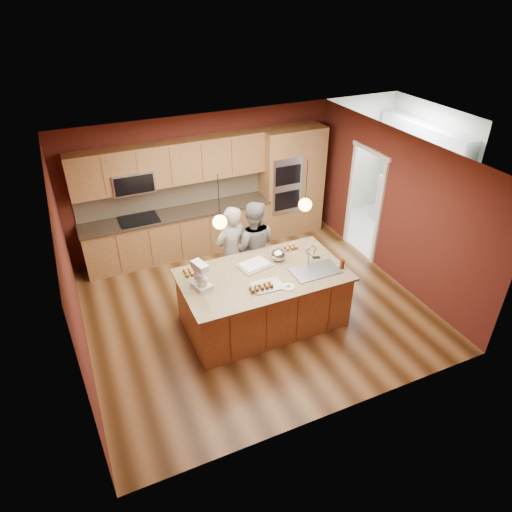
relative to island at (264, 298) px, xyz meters
name	(u,v)px	position (x,y,z in m)	size (l,w,h in m)	color
floor	(253,306)	(0.01, 0.44, -0.49)	(5.50, 5.50, 0.00)	#412610
ceiling	(253,156)	(0.01, 0.44, 2.21)	(5.50, 5.50, 0.00)	silver
wall_back	(203,182)	(0.01, 2.94, 0.86)	(5.50, 5.50, 0.00)	#511E17
wall_front	(340,337)	(0.01, -2.06, 0.86)	(5.50, 5.50, 0.00)	#511E17
wall_left	(70,279)	(-2.74, 0.44, 0.86)	(5.00, 5.00, 0.00)	#511E17
wall_right	(394,207)	(2.76, 0.44, 0.86)	(5.00, 5.00, 0.00)	#511E17
cabinet_run	(175,209)	(-0.67, 2.69, 0.50)	(3.74, 0.64, 2.30)	brown
oven_column	(291,182)	(1.85, 2.64, 0.67)	(1.30, 0.62, 2.30)	brown
doorway_trim	(364,205)	(2.74, 1.24, 0.56)	(0.08, 1.11, 2.20)	white
laundry_room	(424,143)	(4.36, 1.64, 1.46)	(2.60, 2.70, 2.70)	beige
pendant_left	(220,222)	(-0.69, 0.00, 1.52)	(0.20, 0.20, 0.80)	black
pendant_right	(305,205)	(0.66, 0.00, 1.52)	(0.20, 0.20, 0.80)	black
island	(264,298)	(0.00, 0.00, 0.00)	(2.58, 1.44, 1.33)	brown
person_left	(232,252)	(-0.16, 0.98, 0.36)	(0.62, 0.40, 1.69)	black
person_right	(253,247)	(0.24, 0.98, 0.36)	(0.83, 0.64, 1.70)	slate
stand_mixer	(201,277)	(-1.00, 0.07, 0.64)	(0.29, 0.35, 0.42)	silver
sheet_cake	(255,265)	(-0.05, 0.26, 0.49)	(0.57, 0.47, 0.05)	silver
cooling_rack	(267,286)	(-0.10, -0.32, 0.48)	(0.46, 0.33, 0.02)	#A7A9AE
mixing_bowl	(278,255)	(0.37, 0.27, 0.56)	(0.24, 0.24, 0.20)	#ACADB3
plate	(288,287)	(0.17, -0.47, 0.47)	(0.20, 0.20, 0.01)	silver
tumbler	(342,264)	(1.18, -0.35, 0.54)	(0.07, 0.07, 0.15)	#3D1A0C
phone	(316,257)	(0.97, 0.08, 0.47)	(0.13, 0.07, 0.01)	black
cupcakes_left	(193,271)	(-1.00, 0.48, 0.50)	(0.31, 0.23, 0.07)	gold
cupcakes_rack	(261,286)	(-0.22, -0.35, 0.52)	(0.38, 0.15, 0.07)	gold
cupcakes_right	(291,247)	(0.73, 0.49, 0.50)	(0.24, 0.16, 0.07)	gold
washer	(419,214)	(4.20, 1.23, 0.07)	(0.69, 0.71, 1.11)	silver
dryer	(398,201)	(4.20, 1.90, 0.07)	(0.69, 0.71, 1.11)	silver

